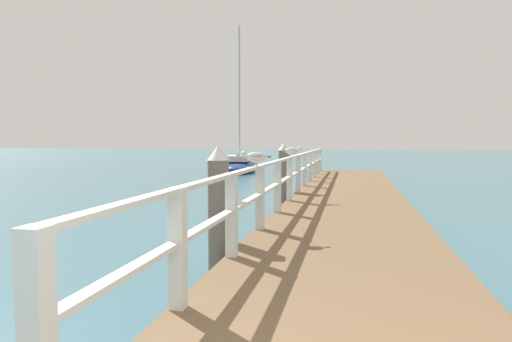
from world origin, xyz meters
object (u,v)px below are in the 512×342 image
dock_piling_near (218,208)px  seagull_foreground (255,156)px  seagull_background (292,150)px  boat_3 (239,164)px  dock_piling_far (284,175)px

dock_piling_near → seagull_foreground: size_ratio=3.70×
seagull_background → boat_3: 14.87m
dock_piling_near → seagull_foreground: bearing=56.5°
dock_piling_near → boat_3: (-4.43, 18.30, -0.47)m
seagull_background → dock_piling_near: bearing=-13.8°
seagull_foreground → seagull_background: (0.02, 3.72, 0.00)m
dock_piling_far → seagull_foreground: size_ratio=3.70×
boat_3 → seagull_foreground: bearing=-85.6°
dock_piling_far → seagull_background: (0.39, -1.40, 0.65)m
seagull_foreground → boat_3: boat_3 is taller
seagull_background → seagull_foreground: bearing=-8.9°
seagull_foreground → seagull_background: 3.72m
seagull_foreground → seagull_background: same height
dock_piling_near → seagull_background: (0.39, 4.28, 0.65)m
dock_piling_near → seagull_background: 4.35m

